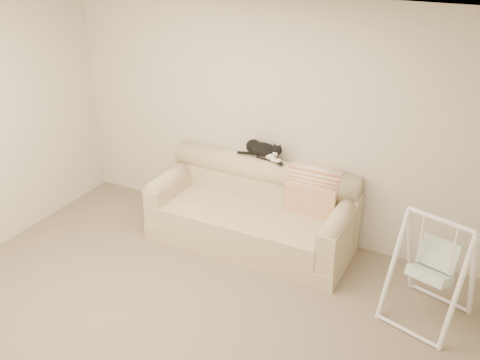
{
  "coord_description": "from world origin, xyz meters",
  "views": [
    {
      "loc": [
        2.15,
        -2.98,
        3.25
      ],
      "look_at": [
        -0.05,
        1.27,
        0.9
      ],
      "focal_mm": 40.0,
      "sensor_mm": 36.0,
      "label": 1
    }
  ],
  "objects_px": {
    "remote_a": "(264,158)",
    "baby_swing": "(433,269)",
    "sofa": "(253,212)",
    "remote_b": "(278,162)",
    "tuxedo_cat": "(263,150)"
  },
  "relations": [
    {
      "from": "remote_b",
      "to": "baby_swing",
      "type": "xyz_separation_m",
      "value": [
        1.76,
        -0.65,
        -0.39
      ]
    },
    {
      "from": "sofa",
      "to": "remote_a",
      "type": "relative_size",
      "value": 11.96
    },
    {
      "from": "sofa",
      "to": "remote_a",
      "type": "height_order",
      "value": "remote_a"
    },
    {
      "from": "sofa",
      "to": "remote_b",
      "type": "bearing_deg",
      "value": 50.09
    },
    {
      "from": "sofa",
      "to": "remote_b",
      "type": "relative_size",
      "value": 14.04
    },
    {
      "from": "tuxedo_cat",
      "to": "baby_swing",
      "type": "distance_m",
      "value": 2.13
    },
    {
      "from": "sofa",
      "to": "remote_b",
      "type": "height_order",
      "value": "remote_b"
    },
    {
      "from": "baby_swing",
      "to": "remote_b",
      "type": "bearing_deg",
      "value": 159.62
    },
    {
      "from": "remote_a",
      "to": "tuxedo_cat",
      "type": "relative_size",
      "value": 0.35
    },
    {
      "from": "remote_b",
      "to": "tuxedo_cat",
      "type": "distance_m",
      "value": 0.22
    },
    {
      "from": "tuxedo_cat",
      "to": "remote_a",
      "type": "bearing_deg",
      "value": -27.22
    },
    {
      "from": "remote_a",
      "to": "remote_b",
      "type": "bearing_deg",
      "value": -6.94
    },
    {
      "from": "remote_a",
      "to": "baby_swing",
      "type": "distance_m",
      "value": 2.09
    },
    {
      "from": "tuxedo_cat",
      "to": "baby_swing",
      "type": "xyz_separation_m",
      "value": [
        1.96,
        -0.69,
        -0.48
      ]
    },
    {
      "from": "remote_a",
      "to": "baby_swing",
      "type": "bearing_deg",
      "value": -19.23
    }
  ]
}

